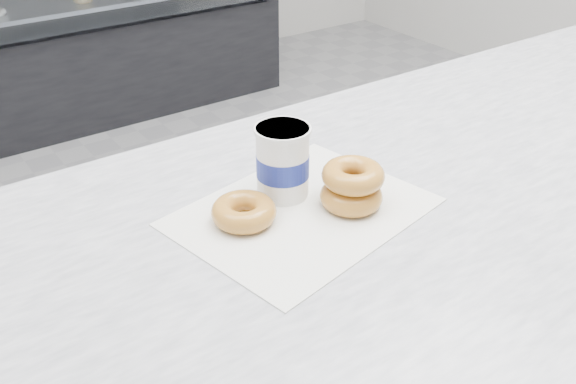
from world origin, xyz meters
The scene contains 7 objects.
ground centered at (0.00, 0.00, 0.00)m, with size 5.00×5.00×0.00m, color gray.
counter centered at (0.00, -0.60, 0.45)m, with size 3.06×0.76×0.90m.
display_case centered at (0.00, 2.12, 0.49)m, with size 2.40×0.74×1.25m.
wax_paper centered at (-0.32, -0.54, 0.90)m, with size 0.34×0.26×0.00m, color silver.
donut_single centered at (-0.41, -0.51, 0.92)m, with size 0.09×0.09×0.03m, color gold.
donut_stack centered at (-0.26, -0.57, 0.93)m, with size 0.12×0.12×0.06m.
coffee_cup centered at (-0.32, -0.48, 0.96)m, with size 0.09×0.09×0.11m.
Camera 1 is at (-0.78, -1.15, 1.39)m, focal length 40.00 mm.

